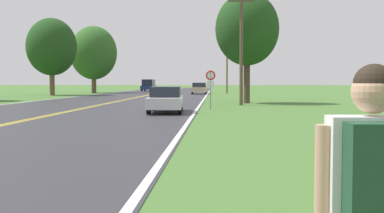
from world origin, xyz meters
TOP-DOWN VIEW (x-y plane):
  - hitchhiker_person at (8.79, 5.25)m, footprint 0.59×0.42m
  - traffic_sign at (7.64, 31.05)m, footprint 0.60×0.10m
  - utility_pole_midground at (9.67, 35.58)m, footprint 1.80×0.24m
  - utility_pole_far at (9.39, 67.38)m, footprint 1.80×0.24m
  - tree_left_verge at (-9.12, 69.21)m, footprint 6.47×6.47m
  - tree_mid_treeline at (10.25, 38.84)m, footprint 4.72×4.72m
  - tree_right_cluster at (-11.15, 57.94)m, footprint 5.79×5.79m
  - car_silver_sedan_approaching at (5.34, 27.81)m, footprint 1.94×4.76m
  - car_champagne_sedan_mid_near at (5.78, 64.03)m, footprint 2.05×4.34m
  - car_dark_blue_van_mid_far at (-3.10, 80.96)m, footprint 2.05×4.74m

SIDE VIEW (x-z plane):
  - car_silver_sedan_approaching at x=5.34m, z-range 0.02..1.39m
  - car_champagne_sedan_mid_near at x=5.78m, z-range 0.02..1.47m
  - car_dark_blue_van_mid_far at x=-3.10m, z-range 0.04..1.96m
  - hitchhiker_person at x=8.79m, z-range 0.20..1.94m
  - traffic_sign at x=7.64m, z-range 0.57..2.86m
  - utility_pole_far at x=9.39m, z-range 0.15..7.68m
  - utility_pole_midground at x=9.67m, z-range 0.15..7.80m
  - tree_mid_treeline at x=10.25m, z-range 1.38..9.61m
  - tree_left_verge at x=-9.12m, z-range 0.92..10.22m
  - tree_right_cluster at x=-11.15m, z-range 1.13..10.08m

